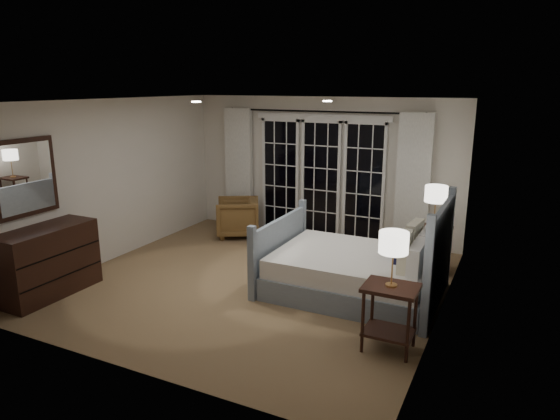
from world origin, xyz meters
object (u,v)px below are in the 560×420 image
at_px(nightstand_right, 432,242).
at_px(lamp_right, 436,194).
at_px(nightstand_left, 390,308).
at_px(armchair, 238,217).
at_px(lamp_left, 394,243).
at_px(bed, 358,270).
at_px(dresser, 48,261).

distance_m(nightstand_right, lamp_right, 0.72).
xyz_separation_m(nightstand_left, armchair, (-3.50, 2.80, -0.13)).
relative_size(nightstand_left, lamp_left, 1.24).
xyz_separation_m(bed, dresser, (-3.65, -1.81, 0.13)).
bearing_deg(armchair, dresser, -43.77).
relative_size(nightstand_left, dresser, 0.55).
bearing_deg(nightstand_left, armchair, 141.29).
xyz_separation_m(bed, lamp_right, (0.74, 1.28, 0.84)).
bearing_deg(dresser, armchair, 75.35).
relative_size(lamp_left, lamp_right, 0.93).
xyz_separation_m(nightstand_right, lamp_left, (-0.00, -2.52, 0.72)).
distance_m(nightstand_left, nightstand_right, 2.52).
bearing_deg(nightstand_left, nightstand_right, 89.91).
height_order(bed, nightstand_right, bed).
distance_m(nightstand_right, dresser, 5.36).
bearing_deg(lamp_right, bed, -119.90).
relative_size(lamp_right, dresser, 0.48).
height_order(nightstand_left, nightstand_right, nightstand_left).
relative_size(armchair, dresser, 0.59).
distance_m(armchair, dresser, 3.48).
distance_m(bed, armchair, 3.18).
height_order(nightstand_left, armchair, nightstand_left).
relative_size(bed, lamp_left, 3.86).
xyz_separation_m(armchair, dresser, (-0.88, -3.37, 0.11)).
bearing_deg(bed, armchair, 150.59).
distance_m(lamp_left, armchair, 4.56).
height_order(lamp_left, armchair, lamp_left).
relative_size(nightstand_right, dresser, 0.52).
distance_m(lamp_left, lamp_right, 2.52).
bearing_deg(lamp_right, nightstand_right, 14.04).
relative_size(lamp_left, dresser, 0.45).
bearing_deg(nightstand_right, bed, -119.90).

